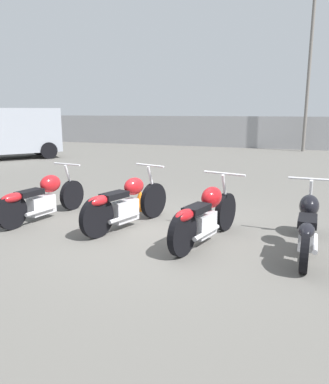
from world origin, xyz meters
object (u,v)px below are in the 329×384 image
(motorcycle_slot_2, at_px, (205,215))
(motorcycle_slot_3, at_px, (308,225))
(light_pole_left, at_px, (311,44))
(motorcycle_slot_1, at_px, (126,203))
(motorcycle_slot_0, at_px, (42,197))
(traffic_cone_near, at_px, (140,199))

(motorcycle_slot_2, bearing_deg, motorcycle_slot_3, 17.75)
(light_pole_left, height_order, motorcycle_slot_1, light_pole_left)
(motorcycle_slot_1, distance_m, motorcycle_slot_2, 1.51)
(motorcycle_slot_2, bearing_deg, motorcycle_slot_0, -170.00)
(motorcycle_slot_3, bearing_deg, motorcycle_slot_1, 178.63)
(light_pole_left, xyz_separation_m, motorcycle_slot_0, (-4.39, -14.67, -4.72))
(motorcycle_slot_2, bearing_deg, motorcycle_slot_1, -176.96)
(motorcycle_slot_1, xyz_separation_m, motorcycle_slot_3, (2.95, -0.15, -0.03))
(motorcycle_slot_1, relative_size, motorcycle_slot_3, 0.95)
(motorcycle_slot_1, relative_size, motorcycle_slot_2, 1.02)
(light_pole_left, relative_size, motorcycle_slot_2, 4.39)
(light_pole_left, height_order, motorcycle_slot_3, light_pole_left)
(motorcycle_slot_1, height_order, traffic_cone_near, motorcycle_slot_1)
(motorcycle_slot_0, xyz_separation_m, motorcycle_slot_1, (1.69, 0.09, 0.02))
(motorcycle_slot_0, relative_size, motorcycle_slot_3, 0.96)
(motorcycle_slot_1, height_order, motorcycle_slot_3, motorcycle_slot_1)
(motorcycle_slot_2, xyz_separation_m, motorcycle_slot_3, (1.47, 0.12, -0.03))
(motorcycle_slot_0, xyz_separation_m, traffic_cone_near, (1.44, 1.22, -0.18))
(light_pole_left, xyz_separation_m, motorcycle_slot_2, (-1.22, -14.85, -4.70))
(motorcycle_slot_2, bearing_deg, light_pole_left, 98.45)
(motorcycle_slot_0, distance_m, motorcycle_slot_1, 1.69)
(motorcycle_slot_1, bearing_deg, motorcycle_slot_3, 13.30)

